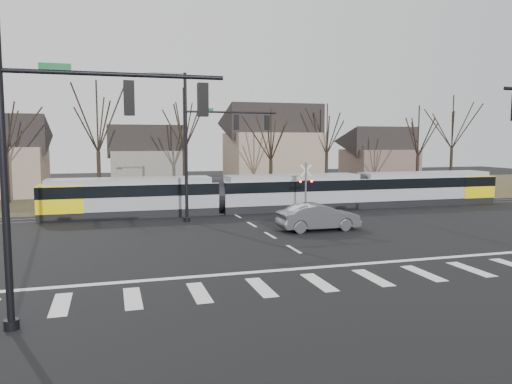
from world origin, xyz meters
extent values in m
plane|color=black|center=(0.00, 0.00, 0.00)|extent=(140.00, 140.00, 0.00)
cube|color=#38331E|center=(0.00, 32.00, 0.01)|extent=(140.00, 28.00, 0.01)
cube|color=silver|center=(-10.80, -4.00, 0.01)|extent=(0.60, 2.60, 0.01)
cube|color=silver|center=(-8.40, -4.00, 0.01)|extent=(0.60, 2.60, 0.01)
cube|color=silver|center=(-6.00, -4.00, 0.01)|extent=(0.60, 2.60, 0.01)
cube|color=silver|center=(-3.60, -4.00, 0.01)|extent=(0.60, 2.60, 0.01)
cube|color=silver|center=(-1.20, -4.00, 0.01)|extent=(0.60, 2.60, 0.01)
cube|color=silver|center=(1.20, -4.00, 0.01)|extent=(0.60, 2.60, 0.01)
cube|color=silver|center=(3.60, -4.00, 0.01)|extent=(0.60, 2.60, 0.01)
cube|color=silver|center=(6.00, -4.00, 0.01)|extent=(0.60, 2.60, 0.01)
cube|color=silver|center=(0.00, -1.80, 0.01)|extent=(28.00, 0.35, 0.01)
cube|color=silver|center=(0.00, 2.00, 0.01)|extent=(0.18, 2.00, 0.01)
cube|color=silver|center=(0.00, 6.00, 0.01)|extent=(0.18, 2.00, 0.01)
cube|color=silver|center=(0.00, 10.00, 0.01)|extent=(0.18, 2.00, 0.01)
cube|color=silver|center=(0.00, 14.00, 0.01)|extent=(0.18, 2.00, 0.01)
cube|color=silver|center=(0.00, 18.00, 0.01)|extent=(0.18, 2.00, 0.01)
cube|color=silver|center=(0.00, 22.00, 0.01)|extent=(0.18, 2.00, 0.01)
cube|color=silver|center=(0.00, 26.00, 0.01)|extent=(0.18, 2.00, 0.01)
cube|color=silver|center=(0.00, 30.00, 0.01)|extent=(0.18, 2.00, 0.01)
cube|color=#59595E|center=(0.00, 15.10, 0.03)|extent=(90.00, 0.12, 0.06)
cube|color=#59595E|center=(0.00, 16.50, 0.03)|extent=(90.00, 0.12, 0.06)
cube|color=gray|center=(-7.64, 16.00, 1.44)|extent=(12.79, 2.76, 2.87)
cube|color=black|center=(-7.64, 16.00, 2.02)|extent=(12.81, 2.80, 0.84)
cube|color=yellow|center=(-12.47, 16.00, 1.53)|extent=(3.15, 2.81, 1.92)
cube|color=gray|center=(5.15, 16.00, 1.44)|extent=(11.81, 2.76, 2.87)
cube|color=black|center=(5.15, 16.00, 2.02)|extent=(11.83, 2.80, 0.84)
cube|color=gray|center=(17.45, 16.00, 1.44)|extent=(12.79, 2.76, 2.87)
cube|color=black|center=(17.45, 16.00, 2.02)|extent=(12.81, 2.80, 0.84)
cube|color=yellow|center=(22.28, 16.00, 1.53)|extent=(3.15, 2.81, 1.92)
imported|color=#434449|center=(3.43, 6.75, 0.85)|extent=(2.01, 5.24, 1.70)
cylinder|color=black|center=(-12.00, -6.00, 5.10)|extent=(0.22, 0.22, 10.20)
cylinder|color=black|center=(-12.00, -6.00, 0.15)|extent=(0.44, 0.44, 0.30)
cylinder|color=black|center=(-8.75, -6.00, 7.60)|extent=(6.50, 0.14, 0.14)
cube|color=#0C5926|center=(-10.50, -6.00, 7.75)|extent=(0.90, 0.03, 0.22)
cube|color=black|center=(-8.43, -6.00, 6.90)|extent=(0.32, 0.32, 1.05)
sphere|color=#FF0C07|center=(-8.43, -6.00, 7.23)|extent=(0.22, 0.22, 0.22)
cube|color=black|center=(-6.15, -6.00, 6.90)|extent=(0.32, 0.32, 1.05)
sphere|color=#FF0C07|center=(-6.15, -6.00, 7.23)|extent=(0.22, 0.22, 0.22)
cylinder|color=black|center=(-4.00, 12.50, 5.10)|extent=(0.22, 0.22, 10.20)
cylinder|color=black|center=(-4.00, 12.50, 0.15)|extent=(0.44, 0.44, 0.30)
cylinder|color=black|center=(-0.75, 12.50, 7.60)|extent=(6.50, 0.14, 0.14)
cube|color=#0C5926|center=(-2.50, 12.50, 7.75)|extent=(0.90, 0.03, 0.22)
cube|color=black|center=(-0.42, 12.50, 6.90)|extent=(0.32, 0.32, 1.05)
sphere|color=#FF0C07|center=(-0.42, 12.50, 7.23)|extent=(0.22, 0.22, 0.22)
cube|color=black|center=(1.85, 12.50, 6.90)|extent=(0.32, 0.32, 1.05)
sphere|color=#FF0C07|center=(1.85, 12.50, 7.23)|extent=(0.22, 0.22, 0.22)
cube|color=#59595B|center=(-6.50, 12.50, 10.02)|extent=(0.55, 0.22, 0.14)
cylinder|color=#59595B|center=(5.00, 12.80, 2.00)|extent=(0.14, 0.14, 4.00)
cylinder|color=#59595B|center=(5.00, 12.80, 0.10)|extent=(0.36, 0.36, 0.20)
cube|color=silver|center=(5.00, 12.80, 3.40)|extent=(0.95, 0.04, 0.95)
cube|color=silver|center=(5.00, 12.80, 3.40)|extent=(0.95, 0.04, 0.95)
cube|color=black|center=(5.00, 12.80, 2.60)|extent=(1.00, 0.10, 0.12)
sphere|color=#FF0C07|center=(4.55, 12.72, 2.60)|extent=(0.18, 0.18, 0.18)
sphere|color=#FF0C07|center=(5.45, 12.72, 2.60)|extent=(0.18, 0.18, 0.18)
cube|color=slate|center=(-5.00, 36.00, 2.25)|extent=(8.00, 7.00, 4.50)
cube|color=gray|center=(9.00, 33.00, 3.25)|extent=(10.00, 8.00, 6.50)
cube|color=brown|center=(24.00, 35.00, 2.25)|extent=(8.00, 7.00, 4.50)
camera|label=1|loc=(-9.03, -21.86, 5.60)|focal=35.00mm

